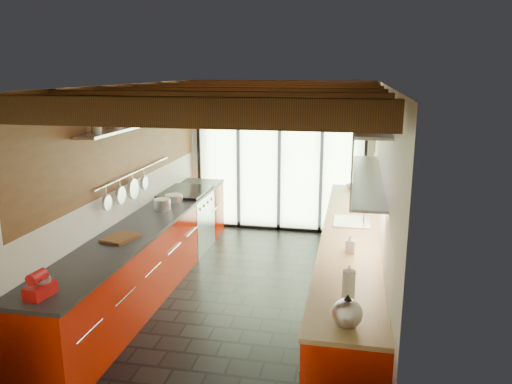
% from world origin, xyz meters
% --- Properties ---
extents(ground, '(5.50, 5.50, 0.00)m').
position_xyz_m(ground, '(0.00, 0.00, 0.00)').
color(ground, black).
rests_on(ground, ground).
extents(room_shell, '(5.50, 5.50, 5.50)m').
position_xyz_m(room_shell, '(0.00, 0.00, 1.65)').
color(room_shell, silver).
rests_on(room_shell, ground).
extents(ceiling_beams, '(3.14, 5.06, 4.90)m').
position_xyz_m(ceiling_beams, '(-0.00, 0.38, 2.46)').
color(ceiling_beams, '#593316').
rests_on(ceiling_beams, ground).
extents(glass_door, '(2.95, 0.10, 2.90)m').
position_xyz_m(glass_door, '(0.00, 2.69, 1.66)').
color(glass_door, '#C6EAAD').
rests_on(glass_door, ground).
extents(left_counter, '(0.68, 5.00, 0.92)m').
position_xyz_m(left_counter, '(-1.28, 0.00, 0.46)').
color(left_counter, '#B01600').
rests_on(left_counter, ground).
extents(range_stove, '(0.66, 0.90, 0.97)m').
position_xyz_m(range_stove, '(-1.28, 1.45, 0.47)').
color(range_stove, silver).
rests_on(range_stove, ground).
extents(right_counter, '(0.68, 5.00, 0.92)m').
position_xyz_m(right_counter, '(1.27, 0.00, 0.46)').
color(right_counter, '#B01600').
rests_on(right_counter, ground).
extents(sink_assembly, '(0.45, 0.52, 0.43)m').
position_xyz_m(sink_assembly, '(1.29, 0.40, 0.96)').
color(sink_assembly, silver).
rests_on(sink_assembly, right_counter).
extents(upper_cabinets_right, '(0.34, 3.00, 3.00)m').
position_xyz_m(upper_cabinets_right, '(1.43, 0.30, 1.85)').
color(upper_cabinets_right, silver).
rests_on(upper_cabinets_right, ground).
extents(left_wall_fixtures, '(0.28, 2.60, 0.96)m').
position_xyz_m(left_wall_fixtures, '(-1.47, 0.14, 1.88)').
color(left_wall_fixtures, silver).
rests_on(left_wall_fixtures, ground).
extents(stand_mixer, '(0.18, 0.27, 0.24)m').
position_xyz_m(stand_mixer, '(-1.27, -2.24, 1.01)').
color(stand_mixer, red).
rests_on(stand_mixer, left_counter).
extents(pot_large, '(0.28, 0.28, 0.15)m').
position_xyz_m(pot_large, '(-1.27, 0.49, 0.99)').
color(pot_large, silver).
rests_on(pot_large, left_counter).
extents(pot_small, '(0.29, 0.29, 0.10)m').
position_xyz_m(pot_small, '(-1.27, 0.93, 0.97)').
color(pot_small, silver).
rests_on(pot_small, left_counter).
extents(cutting_board, '(0.37, 0.45, 0.03)m').
position_xyz_m(cutting_board, '(-1.27, -0.77, 0.94)').
color(cutting_board, brown).
rests_on(cutting_board, left_counter).
extents(kettle, '(0.26, 0.30, 0.27)m').
position_xyz_m(kettle, '(1.27, -2.25, 1.04)').
color(kettle, silver).
rests_on(kettle, right_counter).
extents(paper_towel, '(0.12, 0.12, 0.29)m').
position_xyz_m(paper_towel, '(1.27, -1.79, 1.04)').
color(paper_towel, white).
rests_on(paper_towel, right_counter).
extents(soap_bottle, '(0.10, 0.11, 0.21)m').
position_xyz_m(soap_bottle, '(1.27, -0.69, 1.02)').
color(soap_bottle, silver).
rests_on(soap_bottle, right_counter).
extents(bowl, '(0.28, 0.28, 0.06)m').
position_xyz_m(bowl, '(1.27, 2.25, 0.95)').
color(bowl, silver).
rests_on(bowl, right_counter).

